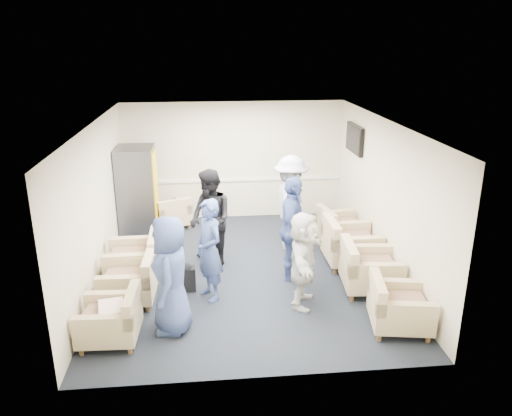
{
  "coord_description": "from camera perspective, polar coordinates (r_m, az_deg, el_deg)",
  "views": [
    {
      "loc": [
        -0.62,
        -8.19,
        4.03
      ],
      "look_at": [
        0.22,
        0.2,
        1.15
      ],
      "focal_mm": 35.0,
      "sensor_mm": 36.0,
      "label": 1
    }
  ],
  "objects": [
    {
      "name": "floor",
      "position": [
        9.15,
        -1.27,
        -7.27
      ],
      "size": [
        6.0,
        6.0,
        0.0
      ],
      "primitive_type": "plane",
      "color": "black",
      "rests_on": "ground"
    },
    {
      "name": "person_mid_left",
      "position": [
        7.98,
        -5.37,
        -4.81
      ],
      "size": [
        0.64,
        0.73,
        1.68
      ],
      "primitive_type": "imported",
      "rotation": [
        0.0,
        0.0,
        -1.09
      ],
      "color": "#394E8A",
      "rests_on": "floor"
    },
    {
      "name": "armchair_left_near",
      "position": [
        7.36,
        -16.01,
        -12.26
      ],
      "size": [
        0.83,
        0.83,
        0.64
      ],
      "rotation": [
        0.0,
        0.0,
        -1.61
      ],
      "color": "tan",
      "rests_on": "floor"
    },
    {
      "name": "person_back_right",
      "position": [
        9.85,
        3.98,
        0.58
      ],
      "size": [
        0.81,
        1.28,
        1.9
      ],
      "primitive_type": "imported",
      "rotation": [
        0.0,
        0.0,
        1.48
      ],
      "color": "silver",
      "rests_on": "floor"
    },
    {
      "name": "left_wall",
      "position": [
        8.82,
        -17.75,
        0.25
      ],
      "size": [
        0.02,
        6.0,
        2.7
      ],
      "primitive_type": "cube",
      "color": "beige",
      "rests_on": "floor"
    },
    {
      "name": "armchair_left_mid",
      "position": [
        8.28,
        -14.02,
        -8.24
      ],
      "size": [
        0.87,
        0.87,
        0.68
      ],
      "rotation": [
        0.0,
        0.0,
        -1.6
      ],
      "color": "tan",
      "rests_on": "floor"
    },
    {
      "name": "ceiling",
      "position": [
        8.32,
        -1.41,
        9.66
      ],
      "size": [
        6.0,
        6.0,
        0.0
      ],
      "primitive_type": "plane",
      "rotation": [
        3.14,
        0.0,
        0.0
      ],
      "color": "white",
      "rests_on": "back_wall"
    },
    {
      "name": "armchair_corner",
      "position": [
        11.25,
        -9.7,
        -0.74
      ],
      "size": [
        1.02,
        1.02,
        0.61
      ],
      "rotation": [
        0.0,
        0.0,
        3.58
      ],
      "color": "tan",
      "rests_on": "floor"
    },
    {
      "name": "armchair_right_midnear",
      "position": [
        8.57,
        12.54,
        -6.99
      ],
      "size": [
        0.98,
        0.98,
        0.72
      ],
      "rotation": [
        0.0,
        0.0,
        1.48
      ],
      "color": "tan",
      "rests_on": "floor"
    },
    {
      "name": "armchair_right_midfar",
      "position": [
        9.45,
        10.43,
        -4.2
      ],
      "size": [
        0.95,
        0.95,
        0.75
      ],
      "rotation": [
        0.0,
        0.0,
        1.57
      ],
      "color": "tan",
      "rests_on": "floor"
    },
    {
      "name": "right_wall",
      "position": [
        9.17,
        14.44,
        1.25
      ],
      "size": [
        0.02,
        6.0,
        2.7
      ],
      "primitive_type": "cube",
      "color": "beige",
      "rests_on": "floor"
    },
    {
      "name": "armchair_right_near",
      "position": [
        7.63,
        15.74,
        -10.94
      ],
      "size": [
        0.96,
        0.96,
        0.67
      ],
      "rotation": [
        0.0,
        0.0,
        1.4
      ],
      "color": "tan",
      "rests_on": "floor"
    },
    {
      "name": "vending_machine",
      "position": [
        10.8,
        -13.34,
        1.81
      ],
      "size": [
        0.78,
        0.91,
        1.91
      ],
      "color": "#53545C",
      "rests_on": "floor"
    },
    {
      "name": "front_wall",
      "position": [
        5.88,
        0.98,
        -8.28
      ],
      "size": [
        5.0,
        0.02,
        2.7
      ],
      "primitive_type": "cube",
      "color": "beige",
      "rests_on": "floor"
    },
    {
      "name": "tv",
      "position": [
        10.64,
        11.17,
        7.76
      ],
      "size": [
        0.1,
        1.0,
        0.58
      ],
      "color": "black",
      "rests_on": "right_wall"
    },
    {
      "name": "pillow",
      "position": [
        7.28,
        -16.18,
        -11.11
      ],
      "size": [
        0.42,
        0.51,
        0.13
      ],
      "primitive_type": "cube",
      "rotation": [
        0.0,
        0.0,
        -1.36
      ],
      "color": "white",
      "rests_on": "armchair_left_near"
    },
    {
      "name": "person_back_left",
      "position": [
        9.11,
        -5.21,
        -1.25
      ],
      "size": [
        1.04,
        1.11,
        1.82
      ],
      "primitive_type": "imported",
      "rotation": [
        0.0,
        0.0,
        -1.05
      ],
      "color": "black",
      "rests_on": "floor"
    },
    {
      "name": "backpack",
      "position": [
        8.48,
        -7.94,
        -7.74
      ],
      "size": [
        0.3,
        0.23,
        0.5
      ],
      "rotation": [
        0.0,
        0.0,
        0.07
      ],
      "color": "black",
      "rests_on": "floor"
    },
    {
      "name": "chair_rail",
      "position": [
        11.62,
        -2.47,
        3.22
      ],
      "size": [
        4.98,
        0.04,
        0.06
      ],
      "primitive_type": "cube",
      "color": "white",
      "rests_on": "back_wall"
    },
    {
      "name": "back_wall",
      "position": [
        11.53,
        -2.51,
        5.4
      ],
      "size": [
        5.0,
        0.02,
        2.7
      ],
      "primitive_type": "cube",
      "color": "beige",
      "rests_on": "floor"
    },
    {
      "name": "person_front_left",
      "position": [
        7.18,
        -9.72,
        -7.56
      ],
      "size": [
        0.6,
        0.88,
        1.74
      ],
      "primitive_type": "imported",
      "rotation": [
        0.0,
        0.0,
        -1.63
      ],
      "color": "#394E8A",
      "rests_on": "floor"
    },
    {
      "name": "armchair_right_far",
      "position": [
        10.27,
        9.45,
        -2.46
      ],
      "size": [
        0.98,
        0.98,
        0.68
      ],
      "rotation": [
        0.0,
        0.0,
        1.73
      ],
      "color": "tan",
      "rests_on": "floor"
    },
    {
      "name": "armchair_left_far",
      "position": [
        8.94,
        -13.46,
        -5.92
      ],
      "size": [
        0.92,
        0.92,
        0.72
      ],
      "rotation": [
        0.0,
        0.0,
        -1.55
      ],
      "color": "tan",
      "rests_on": "floor"
    },
    {
      "name": "person_mid_right",
      "position": [
        8.57,
        4.15,
        -2.44
      ],
      "size": [
        0.73,
        1.16,
        1.85
      ],
      "primitive_type": "imported",
      "rotation": [
        0.0,
        0.0,
        1.29
      ],
      "color": "#394E8A",
      "rests_on": "floor"
    },
    {
      "name": "person_front_right",
      "position": [
        7.81,
        5.43,
        -5.89
      ],
      "size": [
        0.88,
        1.5,
        1.55
      ],
      "primitive_type": "imported",
      "rotation": [
        0.0,
        0.0,
        1.26
      ],
      "color": "silver",
      "rests_on": "floor"
    }
  ]
}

